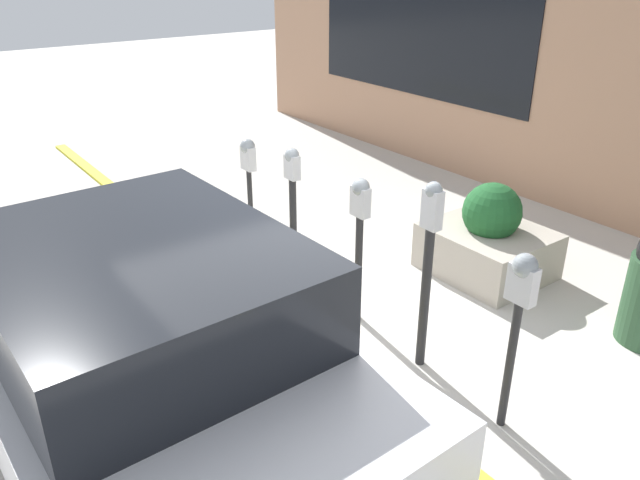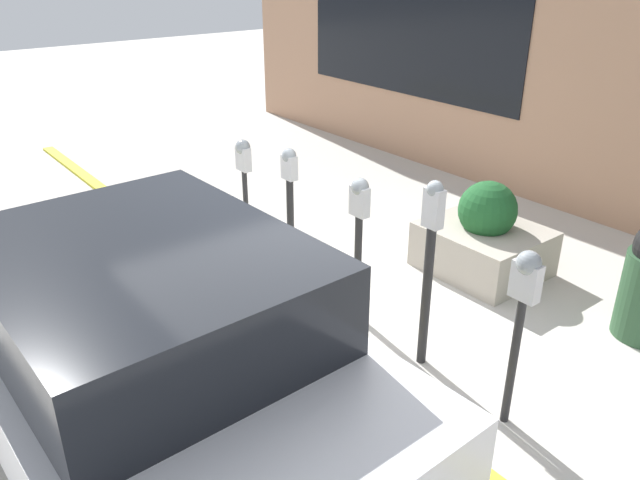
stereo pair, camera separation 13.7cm
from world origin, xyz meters
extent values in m
plane|color=beige|center=(0.00, 0.00, 0.00)|extent=(40.00, 40.00, 0.00)
cube|color=gold|center=(0.00, 0.08, 0.02)|extent=(14.58, 0.16, 0.04)
cube|color=tan|center=(0.00, -4.48, 2.09)|extent=(14.58, 0.15, 4.18)
cube|color=black|center=(3.28, -4.39, 2.30)|extent=(4.38, 0.02, 2.51)
cylinder|color=#232326|center=(-1.76, -0.49, 0.51)|extent=(0.06, 0.06, 1.02)
cube|color=silver|center=(-1.76, -0.49, 1.15)|extent=(0.20, 0.09, 0.27)
sphere|color=gray|center=(-1.76, -0.49, 1.29)|extent=(0.17, 0.17, 0.17)
cylinder|color=#232326|center=(-0.89, -0.54, 0.61)|extent=(0.08, 0.08, 1.22)
cube|color=silver|center=(-0.89, -0.54, 1.37)|extent=(0.15, 0.09, 0.31)
sphere|color=gray|center=(-0.89, -0.54, 1.53)|extent=(0.13, 0.13, 0.13)
cylinder|color=#232326|center=(-0.04, -0.56, 0.51)|extent=(0.07, 0.07, 1.03)
cube|color=silver|center=(-0.04, -0.56, 1.16)|extent=(0.18, 0.09, 0.26)
sphere|color=gray|center=(-0.04, -0.56, 1.29)|extent=(0.15, 0.15, 0.15)
cylinder|color=#232326|center=(0.90, -0.49, 0.56)|extent=(0.07, 0.07, 1.11)
cube|color=silver|center=(0.90, -0.49, 1.23)|extent=(0.16, 0.09, 0.23)
sphere|color=gray|center=(0.90, -0.49, 1.35)|extent=(0.14, 0.14, 0.14)
cylinder|color=#232326|center=(1.79, -0.52, 0.48)|extent=(0.06, 0.06, 0.96)
cube|color=silver|center=(1.79, -0.52, 1.09)|extent=(0.19, 0.09, 0.26)
sphere|color=gray|center=(1.79, -0.52, 1.22)|extent=(0.16, 0.16, 0.16)
cube|color=#B2A899|center=(-0.13, -2.24, 0.25)|extent=(1.17, 1.04, 0.49)
sphere|color=#1E5628|center=(-0.13, -2.24, 0.69)|extent=(0.60, 0.60, 0.60)
cube|color=silver|center=(-0.29, 1.57, 0.65)|extent=(4.23, 2.10, 0.60)
cube|color=black|center=(-0.46, 1.57, 1.24)|extent=(2.22, 1.80, 0.58)
cylinder|color=black|center=(1.00, 0.66, 0.35)|extent=(0.71, 0.24, 0.71)
cylinder|color=black|center=(-1.59, 0.66, 0.35)|extent=(0.71, 0.24, 0.71)
camera|label=1|loc=(-3.83, 2.65, 3.11)|focal=35.00mm
camera|label=2|loc=(-3.74, 2.76, 3.11)|focal=35.00mm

